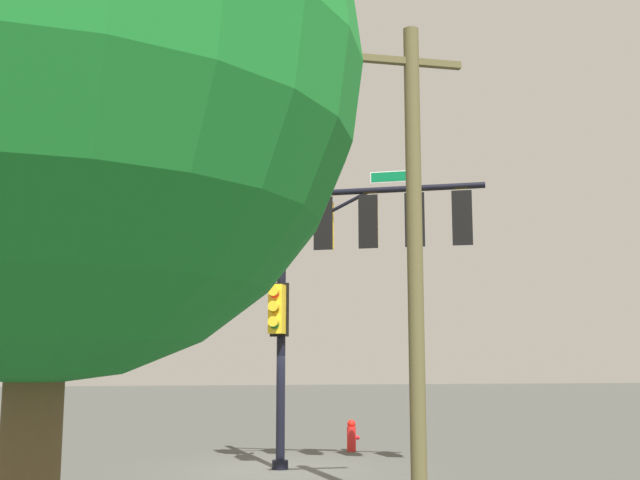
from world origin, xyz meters
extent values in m
plane|color=#42433E|center=(0.00, 0.00, 0.00)|extent=(120.00, 120.00, 0.00)
cylinder|color=black|center=(0.00, 0.00, 3.49)|extent=(0.20, 0.20, 6.97)
cylinder|color=black|center=(0.00, 0.00, 0.10)|extent=(0.36, 0.36, 0.20)
cylinder|color=black|center=(2.13, -0.96, 6.25)|extent=(4.32, 2.04, 0.14)
cylinder|color=black|center=(0.96, -0.43, 5.75)|extent=(1.98, 0.95, 1.07)
cube|color=yellow|center=(0.95, -0.43, 5.50)|extent=(0.44, 0.46, 1.10)
cube|color=black|center=(0.86, -0.61, 5.50)|extent=(0.41, 0.23, 1.22)
sphere|color=#FF2018|center=(1.03, -0.25, 5.84)|extent=(0.22, 0.22, 0.22)
cylinder|color=yellow|center=(1.06, -0.19, 5.88)|extent=(0.27, 0.23, 0.23)
sphere|color=#855607|center=(1.03, -0.25, 5.50)|extent=(0.22, 0.22, 0.22)
cylinder|color=yellow|center=(1.06, -0.19, 5.54)|extent=(0.27, 0.23, 0.23)
sphere|color=#0B621E|center=(1.03, -0.25, 5.16)|extent=(0.22, 0.22, 0.22)
cylinder|color=yellow|center=(1.06, -0.19, 5.20)|extent=(0.27, 0.23, 0.23)
cube|color=yellow|center=(1.90, -0.85, 5.50)|extent=(0.44, 0.46, 1.10)
cube|color=black|center=(1.81, -1.03, 5.50)|extent=(0.41, 0.22, 1.22)
sphere|color=#FF2018|center=(1.98, -0.67, 5.84)|extent=(0.22, 0.22, 0.22)
cylinder|color=yellow|center=(2.01, -0.62, 5.88)|extent=(0.27, 0.23, 0.23)
sphere|color=#855607|center=(1.98, -0.67, 5.50)|extent=(0.22, 0.22, 0.22)
cylinder|color=yellow|center=(2.01, -0.62, 5.54)|extent=(0.27, 0.23, 0.23)
sphere|color=#0B621E|center=(1.98, -0.67, 5.16)|extent=(0.22, 0.22, 0.22)
cylinder|color=yellow|center=(2.01, -0.62, 5.20)|extent=(0.27, 0.23, 0.23)
cube|color=gold|center=(2.84, -1.28, 5.50)|extent=(0.43, 0.46, 1.10)
cube|color=black|center=(2.77, -1.46, 5.50)|extent=(0.42, 0.21, 1.22)
sphere|color=#FF2018|center=(2.92, -1.09, 5.84)|extent=(0.22, 0.22, 0.22)
cylinder|color=gold|center=(2.95, -1.04, 5.88)|extent=(0.27, 0.22, 0.23)
sphere|color=#855607|center=(2.92, -1.09, 5.50)|extent=(0.22, 0.22, 0.22)
cylinder|color=gold|center=(2.95, -1.04, 5.54)|extent=(0.27, 0.22, 0.23)
sphere|color=#0B621E|center=(2.92, -1.09, 5.16)|extent=(0.22, 0.22, 0.22)
cylinder|color=gold|center=(2.95, -1.04, 5.20)|extent=(0.27, 0.22, 0.23)
cube|color=yellow|center=(3.79, -1.70, 5.50)|extent=(0.43, 0.46, 1.10)
cube|color=black|center=(3.72, -1.89, 5.50)|extent=(0.42, 0.21, 1.22)
sphere|color=#FF2018|center=(3.87, -1.52, 5.84)|extent=(0.22, 0.22, 0.22)
cylinder|color=yellow|center=(3.89, -1.46, 5.88)|extent=(0.27, 0.22, 0.23)
sphere|color=#855607|center=(3.87, -1.52, 5.50)|extent=(0.22, 0.22, 0.22)
cylinder|color=yellow|center=(3.89, -1.46, 5.54)|extent=(0.27, 0.22, 0.23)
sphere|color=#0B621E|center=(3.87, -1.52, 5.16)|extent=(0.22, 0.22, 0.22)
cylinder|color=yellow|center=(3.89, -1.46, 5.20)|extent=(0.27, 0.22, 0.23)
cube|color=yellow|center=(-0.32, 0.14, 4.85)|extent=(0.46, 0.44, 1.10)
cube|color=black|center=(-0.14, 0.06, 4.85)|extent=(0.22, 0.42, 1.22)
sphere|color=#FF2018|center=(-0.50, 0.23, 5.19)|extent=(0.22, 0.22, 0.22)
cylinder|color=yellow|center=(-0.56, 0.25, 5.23)|extent=(0.22, 0.27, 0.23)
sphere|color=#855607|center=(-0.50, 0.23, 4.85)|extent=(0.22, 0.22, 0.22)
cylinder|color=yellow|center=(-0.56, 0.25, 4.89)|extent=(0.22, 0.27, 0.23)
sphere|color=#0B621E|center=(-0.50, 0.23, 4.51)|extent=(0.22, 0.22, 0.22)
cylinder|color=yellow|center=(-0.56, 0.25, 4.55)|extent=(0.22, 0.27, 0.23)
cube|color=yellow|center=(-0.14, -0.32, 3.55)|extent=(0.44, 0.46, 1.10)
cube|color=black|center=(-0.06, -0.14, 3.55)|extent=(0.42, 0.22, 1.22)
sphere|color=#FF2018|center=(-0.23, -0.50, 3.89)|extent=(0.22, 0.22, 0.22)
cylinder|color=yellow|center=(-0.25, -0.56, 3.93)|extent=(0.27, 0.22, 0.23)
sphere|color=#855607|center=(-0.23, -0.50, 3.55)|extent=(0.22, 0.22, 0.22)
cylinder|color=yellow|center=(-0.25, -0.56, 3.59)|extent=(0.27, 0.22, 0.23)
sphere|color=#0B621E|center=(-0.23, -0.50, 3.21)|extent=(0.22, 0.22, 0.22)
cylinder|color=yellow|center=(-0.25, -0.56, 3.25)|extent=(0.27, 0.22, 0.23)
cube|color=white|center=(2.35, -1.05, 6.55)|extent=(0.87, 0.40, 0.26)
cube|color=#096B3A|center=(2.35, -1.05, 6.55)|extent=(0.83, 0.40, 0.22)
cube|color=white|center=(0.00, 0.00, 3.95)|extent=(0.40, 0.87, 0.26)
cube|color=#136A28|center=(0.00, 0.00, 3.95)|extent=(0.40, 0.83, 0.22)
cylinder|color=brown|center=(1.47, -5.45, 4.06)|extent=(0.27, 0.27, 8.13)
cube|color=brown|center=(1.47, -5.45, 7.53)|extent=(1.80, 0.15, 0.12)
cylinder|color=red|center=(2.36, 3.08, 0.33)|extent=(0.24, 0.24, 0.65)
sphere|color=red|center=(2.36, 3.08, 0.72)|extent=(0.22, 0.22, 0.22)
cylinder|color=red|center=(2.51, 3.08, 0.36)|extent=(0.12, 0.10, 0.10)
sphere|color=#187026|center=(-3.25, -13.28, 4.09)|extent=(3.65, 3.65, 3.65)
camera|label=1|loc=(-2.54, -17.88, 2.40)|focal=44.04mm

